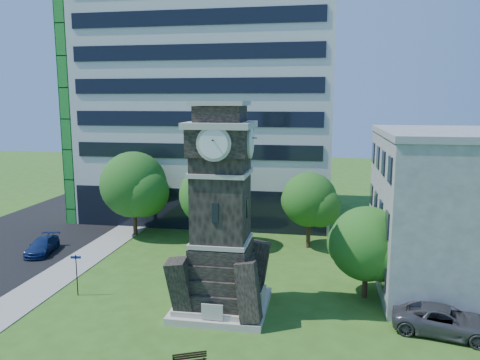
% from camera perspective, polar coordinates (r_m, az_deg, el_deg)
% --- Properties ---
extents(ground, '(160.00, 160.00, 0.00)m').
position_cam_1_polar(ground, '(27.98, -9.42, -16.43)').
color(ground, '#325819').
rests_on(ground, ground).
extents(sidewalk, '(3.00, 70.00, 0.06)m').
position_cam_1_polar(sidewalk, '(36.03, -21.36, -10.86)').
color(sidewalk, gray).
rests_on(sidewalk, ground).
extents(clock_tower, '(5.40, 5.40, 12.22)m').
position_cam_1_polar(clock_tower, '(27.16, -2.32, -5.21)').
color(clock_tower, '#B9B0A1').
rests_on(clock_tower, ground).
extents(office_tall, '(26.20, 15.11, 28.60)m').
position_cam_1_polar(office_tall, '(50.93, -3.54, 11.83)').
color(office_tall, silver).
rests_on(office_tall, ground).
extents(car_street_north, '(2.54, 4.51, 1.23)m').
position_cam_1_polar(car_street_north, '(41.57, -22.95, -7.39)').
color(car_street_north, navy).
rests_on(car_street_north, ground).
extents(car_east_lot, '(5.74, 3.59, 1.48)m').
position_cam_1_polar(car_east_lot, '(28.02, 23.71, -15.44)').
color(car_east_lot, '#434347').
rests_on(car_east_lot, ground).
extents(street_sign, '(0.64, 0.06, 2.68)m').
position_cam_1_polar(street_sign, '(31.79, -19.31, -10.33)').
color(street_sign, black).
rests_on(street_sign, ground).
extents(tree_nw, '(6.61, 6.01, 7.75)m').
position_cam_1_polar(tree_nw, '(43.49, -12.73, -0.79)').
color(tree_nw, '#332114').
rests_on(tree_nw, ground).
extents(tree_nc, '(5.63, 5.12, 6.98)m').
position_cam_1_polar(tree_nc, '(39.36, -3.63, -2.12)').
color(tree_nc, '#332114').
rests_on(tree_nc, ground).
extents(tree_ne, '(5.04, 4.58, 6.45)m').
position_cam_1_polar(tree_ne, '(39.35, 8.52, -2.59)').
color(tree_ne, '#332114').
rests_on(tree_ne, ground).
extents(tree_east, '(5.10, 4.63, 5.83)m').
position_cam_1_polar(tree_east, '(30.27, 15.30, -7.74)').
color(tree_east, '#332114').
rests_on(tree_east, ground).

